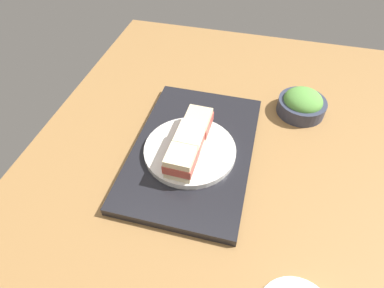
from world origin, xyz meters
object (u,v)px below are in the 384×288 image
sandwich_far (181,160)px  salad_bowl (302,104)px  sandwich_plate (190,150)px  sandwich_near (198,123)px  sandwich_middle (190,140)px

sandwich_far → salad_bowl: 41.59cm
sandwich_plate → sandwich_far: (6.56, -0.29, 3.55)cm
sandwich_near → sandwich_middle: bearing=-2.5°
sandwich_plate → salad_bowl: size_ratio=1.68×
sandwich_near → salad_bowl: size_ratio=0.61×
sandwich_middle → salad_bowl: bearing=133.7°
salad_bowl → sandwich_far: bearing=-40.0°
sandwich_near → sandwich_middle: 6.57cm
sandwich_middle → salad_bowl: 36.63cm
sandwich_plate → sandwich_far: size_ratio=2.84×
sandwich_far → sandwich_near: bearing=177.5°
sandwich_middle → sandwich_far: (6.56, -0.29, -0.08)cm
sandwich_middle → sandwich_far: 6.56cm
sandwich_near → salad_bowl: bearing=125.5°
sandwich_plate → sandwich_middle: bearing=180.0°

